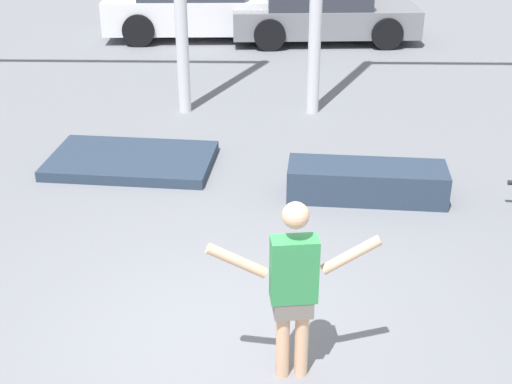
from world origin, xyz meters
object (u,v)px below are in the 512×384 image
at_px(manual_pad, 132,161).
at_px(parked_car_grey, 322,12).
at_px(skateboarder, 294,283).
at_px(parked_car_white, 199,7).
at_px(grind_box, 367,182).

xyz_separation_m(manual_pad, parked_car_grey, (3.01, 6.94, 0.56)).
relative_size(skateboarder, parked_car_grey, 0.39).
bearing_deg(skateboarder, parked_car_white, 92.27).
bearing_deg(grind_box, parked_car_grey, 90.73).
distance_m(skateboarder, parked_car_grey, 11.21).
height_order(parked_car_white, parked_car_grey, parked_car_white).
distance_m(skateboarder, parked_car_white, 11.56).
height_order(grind_box, parked_car_grey, parked_car_grey).
distance_m(grind_box, parked_car_grey, 7.86).
xyz_separation_m(grind_box, parked_car_grey, (-0.10, 7.84, 0.42)).
xyz_separation_m(manual_pad, parked_car_white, (0.26, 7.19, 0.60)).
xyz_separation_m(skateboarder, parked_car_white, (-1.84, 11.41, -0.23)).
relative_size(skateboarder, grind_box, 0.83).
xyz_separation_m(grind_box, manual_pad, (-3.10, 0.90, -0.14)).
relative_size(grind_box, manual_pad, 0.88).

